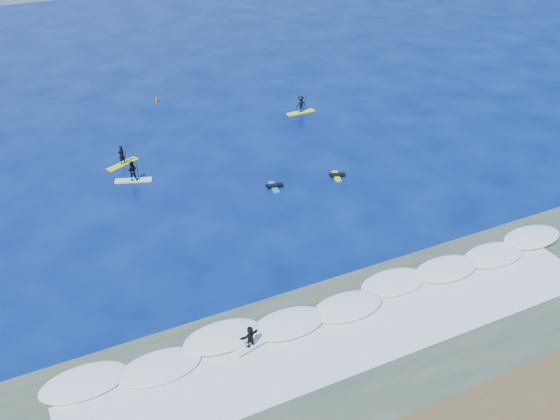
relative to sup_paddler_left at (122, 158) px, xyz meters
name	(u,v)px	position (x,y,z in m)	size (l,w,h in m)	color
ground	(262,228)	(6.87, -14.74, -0.67)	(160.00, 160.00, 0.00)	#04124E
shallow_water	(363,349)	(6.87, -28.74, -0.67)	(90.00, 13.00, 0.01)	#324436
breaking_wave	(329,308)	(6.87, -24.74, -0.67)	(40.00, 6.00, 0.30)	white
whitewater	(354,338)	(6.87, -27.74, -0.67)	(34.00, 5.00, 0.02)	silver
sup_paddler_left	(122,158)	(0.00, 0.00, 0.00)	(3.10, 2.05, 2.16)	#D1CE16
sup_paddler_center	(132,172)	(0.08, -3.32, 0.13)	(3.15, 1.76, 2.16)	silver
sup_paddler_right	(301,105)	(19.60, 3.41, 0.15)	(3.04, 0.80, 2.13)	yellow
prone_paddler_near	(337,175)	(15.94, -10.24, -0.54)	(1.45, 1.91, 0.39)	yellow
prone_paddler_far	(274,186)	(10.30, -9.60, -0.54)	(1.54, 1.99, 0.40)	blue
wave_surfer	(250,338)	(1.04, -25.85, 0.16)	(2.12, 1.03, 1.48)	white
marker_buoy	(157,100)	(6.86, 12.74, -0.37)	(0.30, 0.30, 0.71)	#E54714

